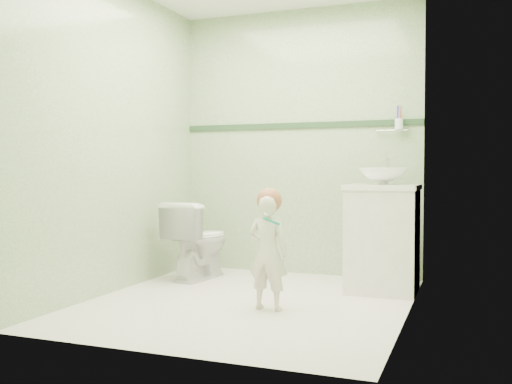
% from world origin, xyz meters
% --- Properties ---
extents(ground, '(2.50, 2.50, 0.00)m').
position_xyz_m(ground, '(0.00, 0.00, 0.00)').
color(ground, silver).
rests_on(ground, ground).
extents(room_shell, '(2.50, 2.54, 2.40)m').
position_xyz_m(room_shell, '(0.00, 0.00, 1.20)').
color(room_shell, '#89AF7C').
rests_on(room_shell, ground).
extents(trim_stripe, '(2.20, 0.02, 0.05)m').
position_xyz_m(trim_stripe, '(0.00, 1.24, 1.35)').
color(trim_stripe, '#274428').
rests_on(trim_stripe, room_shell).
extents(vanity, '(0.52, 0.50, 0.80)m').
position_xyz_m(vanity, '(0.84, 0.70, 0.40)').
color(vanity, white).
rests_on(vanity, ground).
extents(counter, '(0.54, 0.52, 0.04)m').
position_xyz_m(counter, '(0.84, 0.70, 0.81)').
color(counter, white).
rests_on(counter, vanity).
extents(basin, '(0.37, 0.37, 0.13)m').
position_xyz_m(basin, '(0.84, 0.70, 0.89)').
color(basin, white).
rests_on(basin, counter).
extents(faucet, '(0.03, 0.13, 0.18)m').
position_xyz_m(faucet, '(0.84, 0.89, 0.97)').
color(faucet, silver).
rests_on(faucet, counter).
extents(cup_holder, '(0.26, 0.07, 0.21)m').
position_xyz_m(cup_holder, '(0.89, 1.18, 1.33)').
color(cup_holder, silver).
rests_on(cup_holder, room_shell).
extents(toilet, '(0.45, 0.70, 0.67)m').
position_xyz_m(toilet, '(-0.74, 0.69, 0.34)').
color(toilet, white).
rests_on(toilet, ground).
extents(toddler, '(0.29, 0.20, 0.77)m').
position_xyz_m(toddler, '(0.20, -0.17, 0.39)').
color(toddler, beige).
rests_on(toddler, ground).
extents(hair_cap, '(0.17, 0.17, 0.17)m').
position_xyz_m(hair_cap, '(0.20, -0.14, 0.74)').
color(hair_cap, '#A15C3D').
rests_on(hair_cap, toddler).
extents(teal_toothbrush, '(0.11, 0.13, 0.08)m').
position_xyz_m(teal_toothbrush, '(0.27, -0.29, 0.61)').
color(teal_toothbrush, '#12856C').
rests_on(teal_toothbrush, toddler).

